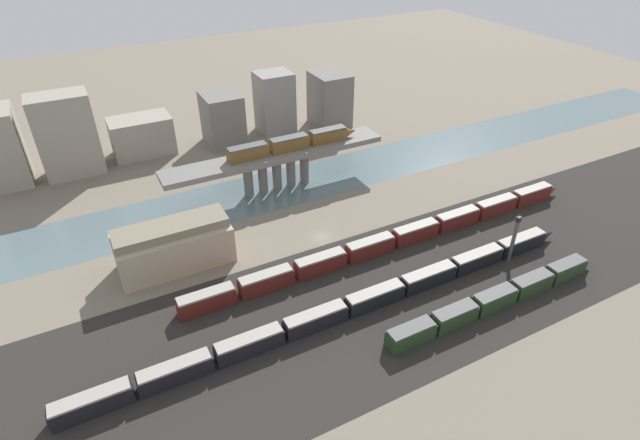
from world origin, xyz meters
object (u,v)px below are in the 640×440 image
Objects in this scene: train_on_bridge at (294,143)px; warehouse_building at (174,246)px; train_yard_mid at (353,306)px; train_yard_far at (398,238)px; signal_tower at (513,239)px; train_yard_near at (499,298)px.

warehouse_building is at bearing -152.01° from train_on_bridge.
train_on_bridge is 1.56× the size of warehouse_building.
warehouse_building is (-26.06, 30.71, 3.11)m from train_yard_mid.
train_on_bridge reaches higher than train_yard_far.
signal_tower is at bearing -62.92° from train_on_bridge.
train_yard_near is 25.95m from train_yard_far.
train_yard_mid is at bearing -103.08° from train_on_bridge.
train_yard_far reaches higher than train_yard_mid.
train_yard_mid reaches higher than train_yard_near.
train_yard_far is at bearing 139.46° from signal_tower.
signal_tower is at bearing -40.54° from train_yard_far.
train_yard_far is (20.21, 14.04, 0.19)m from train_yard_mid.
warehouse_building is at bearing 130.32° from train_yard_mid.
train_yard_near is at bearing -142.69° from signal_tower.
signal_tower is (64.78, -32.50, 0.79)m from warehouse_building.
warehouse_building is 72.48m from signal_tower.
train_on_bridge reaches higher than train_yard_mid.
train_on_bridge reaches higher than warehouse_building.
train_yard_far is at bearing -19.81° from warehouse_building.
train_yard_mid is 9.41× the size of signal_tower.
train_yard_far is at bearing 34.78° from train_yard_mid.
train_on_bridge is at bearing 117.08° from signal_tower.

